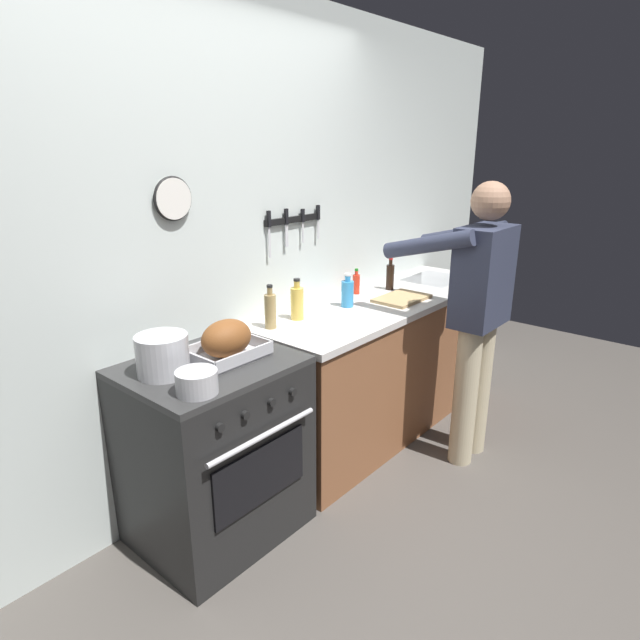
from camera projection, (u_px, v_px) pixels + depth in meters
name	position (u px, v px, depth m)	size (l,w,h in m)	color
ground_plane	(413.00, 605.00, 2.24)	(8.00, 8.00, 0.00)	#4C4742
wall_back	(194.00, 258.00, 2.67)	(6.00, 0.13, 2.60)	silver
counter_block	(384.00, 361.00, 3.58)	(2.03, 0.65, 0.90)	brown
stove	(216.00, 450.00, 2.55)	(0.76, 0.67, 0.90)	black
person_cook	(477.00, 308.00, 3.05)	(0.51, 0.63, 1.66)	#C6B793
roasting_pan	(227.00, 341.00, 2.44)	(0.35, 0.26, 0.18)	#B7B7BC
stock_pot	(163.00, 355.00, 2.27)	(0.22, 0.22, 0.18)	#B7B7BC
saucepan	(197.00, 382.00, 2.11)	(0.17, 0.17, 0.10)	#B7B7BC
cutting_board	(402.00, 298.00, 3.39)	(0.36, 0.24, 0.02)	tan
bottle_dish_soap	(347.00, 293.00, 3.23)	(0.08, 0.08, 0.21)	#338CCC
bottle_hot_sauce	(356.00, 283.00, 3.52)	(0.05, 0.05, 0.17)	red
bottle_soy_sauce	(390.00, 276.00, 3.61)	(0.05, 0.05, 0.22)	black
bottle_cooking_oil	(297.00, 302.00, 2.99)	(0.07, 0.07, 0.24)	gold
bottle_vinegar	(270.00, 310.00, 2.85)	(0.06, 0.06, 0.24)	#997F4C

